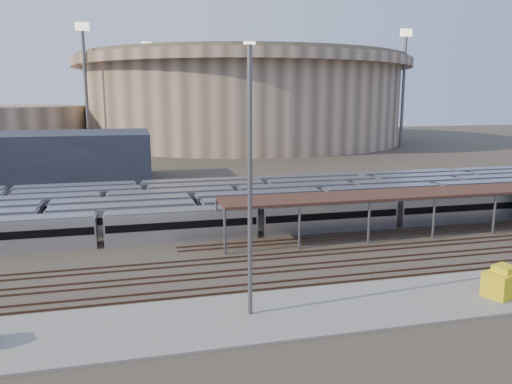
% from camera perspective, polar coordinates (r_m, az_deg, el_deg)
% --- Properties ---
extents(ground, '(420.00, 420.00, 0.00)m').
position_cam_1_polar(ground, '(55.98, 4.82, -6.88)').
color(ground, '#383026').
rests_on(ground, ground).
extents(apron, '(50.00, 9.00, 0.20)m').
position_cam_1_polar(apron, '(41.16, 4.94, -13.45)').
color(apron, gray).
rests_on(apron, ground).
extents(subway_trains, '(131.00, 23.90, 3.60)m').
position_cam_1_polar(subway_trains, '(72.66, 0.08, -1.23)').
color(subway_trains, silver).
rests_on(subway_trains, ground).
extents(inspection_shed, '(60.30, 6.00, 5.30)m').
position_cam_1_polar(inspection_shed, '(68.24, 21.54, -0.06)').
color(inspection_shed, '#59585D').
rests_on(inspection_shed, ground).
extents(empty_tracks, '(170.00, 9.62, 0.18)m').
position_cam_1_polar(empty_tracks, '(51.49, 6.63, -8.41)').
color(empty_tracks, '#4C3323').
rests_on(empty_tracks, ground).
extents(stadium, '(124.00, 124.00, 32.50)m').
position_cam_1_polar(stadium, '(195.08, -1.47, 10.70)').
color(stadium, tan).
rests_on(stadium, ground).
extents(service_building, '(42.00, 20.00, 10.00)m').
position_cam_1_polar(service_building, '(107.55, -23.38, 3.56)').
color(service_building, '#1E232D').
rests_on(service_building, ground).
extents(floodlight_0, '(4.00, 1.00, 38.40)m').
position_cam_1_polar(floodlight_0, '(160.95, -18.89, 11.59)').
color(floodlight_0, '#59585D').
rests_on(floodlight_0, ground).
extents(floodlight_2, '(4.00, 1.00, 38.40)m').
position_cam_1_polar(floodlight_2, '(173.99, 16.50, 11.63)').
color(floodlight_2, '#59585D').
rests_on(floodlight_2, ground).
extents(floodlight_3, '(4.00, 1.00, 38.40)m').
position_cam_1_polar(floodlight_3, '(210.58, -12.24, 11.61)').
color(floodlight_3, '#59585D').
rests_on(floodlight_3, ground).
extents(yard_light_pole, '(0.80, 0.36, 20.66)m').
position_cam_1_polar(yard_light_pole, '(37.34, -0.70, 0.98)').
color(yard_light_pole, '#59585D').
rests_on(yard_light_pole, apron).
extents(yellow_equipment, '(3.90, 3.16, 2.11)m').
position_cam_1_polar(yellow_equipment, '(48.40, 26.39, -9.32)').
color(yellow_equipment, yellow).
rests_on(yellow_equipment, apron).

